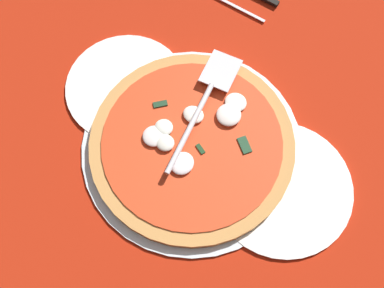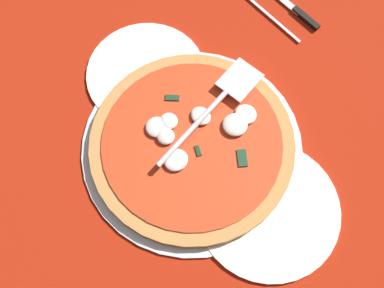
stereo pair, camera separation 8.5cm
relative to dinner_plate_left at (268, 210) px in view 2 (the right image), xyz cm
name	(u,v)px [view 2 (the right image)]	position (x,y,z in cm)	size (l,w,h in cm)	color
ground_plane	(193,138)	(19.11, 0.77, -1.00)	(115.12, 115.12, 0.80)	#A6210D
checker_pattern	(193,137)	(19.11, 0.77, -0.55)	(115.12, 115.12, 0.10)	silver
pizza_pan	(192,147)	(17.68, 2.32, -0.08)	(40.65, 40.65, 0.84)	silver
dinner_plate_left	(268,210)	(0.00, 0.00, 0.00)	(25.29, 25.29, 1.00)	white
dinner_plate_right	(146,74)	(35.31, -0.94, 0.00)	(23.39, 23.39, 1.00)	white
pizza	(192,143)	(17.73, 2.22, 1.39)	(37.40, 37.40, 3.34)	#C58847
pizza_server	(214,108)	(19.69, -4.57, 4.04)	(7.59, 26.74, 1.00)	silver
place_setting_near	(280,11)	(28.76, -31.54, -0.15)	(21.43, 11.63, 1.40)	white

